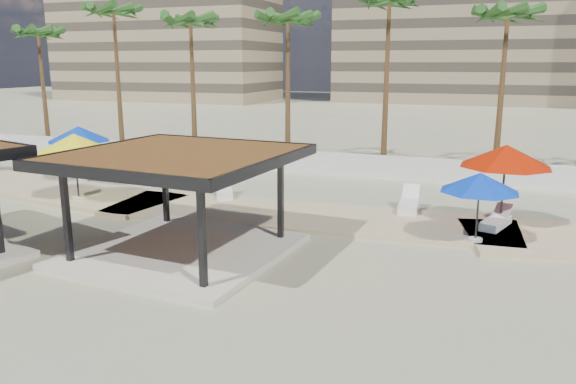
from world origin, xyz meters
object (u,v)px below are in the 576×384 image
object	(u,v)px
umbrella_c	(506,156)
lounger_d	(496,222)
lounger_b	(409,204)
pavilion_central	(180,193)
lounger_a	(224,191)

from	to	relation	value
umbrella_c	lounger_d	distance (m)	2.40
lounger_b	lounger_d	xyz separation A→B (m)	(3.32, -1.43, -0.03)
lounger_b	lounger_d	distance (m)	3.62
umbrella_c	lounger_b	xyz separation A→B (m)	(-3.47, 0.96, -2.32)
lounger_b	umbrella_c	bearing A→B (deg)	-109.34
pavilion_central	lounger_d	distance (m)	11.29
lounger_a	lounger_d	size ratio (longest dim) A/B	1.08
pavilion_central	lounger_b	distance (m)	9.77
lounger_a	lounger_d	distance (m)	11.52
pavilion_central	lounger_a	bearing A→B (deg)	110.82
pavilion_central	lounger_a	world-z (taller)	pavilion_central
lounger_b	lounger_a	bearing A→B (deg)	88.74
lounger_a	lounger_b	distance (m)	8.16
lounger_a	lounger_b	bearing A→B (deg)	-116.26
umbrella_c	lounger_b	world-z (taller)	umbrella_c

